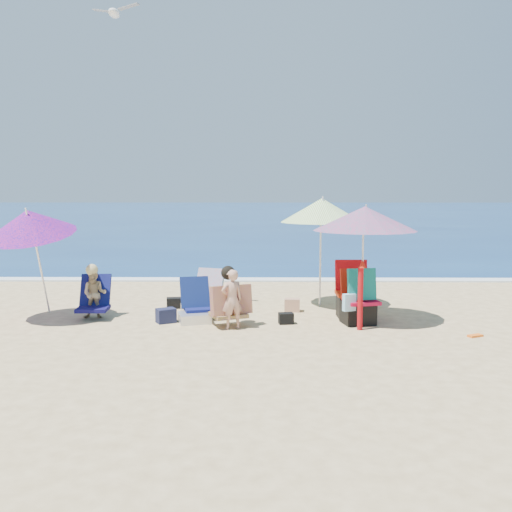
{
  "coord_description": "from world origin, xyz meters",
  "views": [
    {
      "loc": [
        -0.19,
        -9.01,
        2.28
      ],
      "look_at": [
        -0.3,
        1.0,
        1.1
      ],
      "focal_mm": 40.22,
      "sensor_mm": 36.0,
      "label": 1
    }
  ],
  "objects_px": {
    "seagull": "(114,13)",
    "umbrella_blue": "(29,222)",
    "person_center": "(231,299)",
    "umbrella_striped": "(322,210)",
    "chair_navy": "(196,310)",
    "furled_umbrella": "(361,291)",
    "camp_chair_right": "(358,304)",
    "person_left": "(94,294)",
    "chair_rainbow": "(204,300)",
    "camp_chair_left": "(353,301)",
    "umbrella_turquoise": "(365,219)"
  },
  "relations": [
    {
      "from": "umbrella_striped",
      "to": "furled_umbrella",
      "type": "height_order",
      "value": "umbrella_striped"
    },
    {
      "from": "furled_umbrella",
      "to": "chair_navy",
      "type": "bearing_deg",
      "value": 167.15
    },
    {
      "from": "chair_rainbow",
      "to": "person_center",
      "type": "xyz_separation_m",
      "value": [
        0.58,
        -1.3,
        0.28
      ]
    },
    {
      "from": "person_center",
      "to": "chair_rainbow",
      "type": "bearing_deg",
      "value": 114.15
    },
    {
      "from": "umbrella_turquoise",
      "to": "umbrella_blue",
      "type": "xyz_separation_m",
      "value": [
        -5.73,
        -0.01,
        -0.07
      ]
    },
    {
      "from": "umbrella_striped",
      "to": "chair_navy",
      "type": "distance_m",
      "value": 3.13
    },
    {
      "from": "furled_umbrella",
      "to": "person_center",
      "type": "distance_m",
      "value": 2.11
    },
    {
      "from": "chair_rainbow",
      "to": "camp_chair_left",
      "type": "xyz_separation_m",
      "value": [
        2.71,
        -0.51,
        0.1
      ]
    },
    {
      "from": "person_center",
      "to": "person_left",
      "type": "bearing_deg",
      "value": 164.48
    },
    {
      "from": "camp_chair_left",
      "to": "person_left",
      "type": "height_order",
      "value": "camp_chair_left"
    },
    {
      "from": "umbrella_turquoise",
      "to": "person_center",
      "type": "relative_size",
      "value": 2.03
    },
    {
      "from": "person_left",
      "to": "chair_navy",
      "type": "bearing_deg",
      "value": -5.67
    },
    {
      "from": "furled_umbrella",
      "to": "umbrella_blue",
      "type": "bearing_deg",
      "value": 173.61
    },
    {
      "from": "chair_rainbow",
      "to": "camp_chair_right",
      "type": "relative_size",
      "value": 0.93
    },
    {
      "from": "chair_navy",
      "to": "seagull",
      "type": "relative_size",
      "value": 0.93
    },
    {
      "from": "person_left",
      "to": "seagull",
      "type": "height_order",
      "value": "seagull"
    },
    {
      "from": "umbrella_striped",
      "to": "umbrella_blue",
      "type": "xyz_separation_m",
      "value": [
        -5.13,
        -1.31,
        -0.16
      ]
    },
    {
      "from": "umbrella_turquoise",
      "to": "chair_rainbow",
      "type": "height_order",
      "value": "umbrella_turquoise"
    },
    {
      "from": "umbrella_blue",
      "to": "camp_chair_right",
      "type": "bearing_deg",
      "value": -2.27
    },
    {
      "from": "furled_umbrella",
      "to": "umbrella_striped",
      "type": "bearing_deg",
      "value": 102.9
    },
    {
      "from": "umbrella_striped",
      "to": "seagull",
      "type": "xyz_separation_m",
      "value": [
        -3.86,
        -0.15,
        3.62
      ]
    },
    {
      "from": "furled_umbrella",
      "to": "chair_navy",
      "type": "height_order",
      "value": "furled_umbrella"
    },
    {
      "from": "camp_chair_left",
      "to": "camp_chair_right",
      "type": "xyz_separation_m",
      "value": [
        0.01,
        -0.52,
        0.05
      ]
    },
    {
      "from": "umbrella_turquoise",
      "to": "umbrella_striped",
      "type": "distance_m",
      "value": 1.44
    },
    {
      "from": "umbrella_striped",
      "to": "camp_chair_left",
      "type": "height_order",
      "value": "umbrella_striped"
    },
    {
      "from": "chair_navy",
      "to": "person_left",
      "type": "relative_size",
      "value": 0.89
    },
    {
      "from": "camp_chair_right",
      "to": "seagull",
      "type": "distance_m",
      "value": 6.86
    },
    {
      "from": "umbrella_striped",
      "to": "furled_umbrella",
      "type": "bearing_deg",
      "value": -77.1
    },
    {
      "from": "chair_rainbow",
      "to": "camp_chair_left",
      "type": "distance_m",
      "value": 2.76
    },
    {
      "from": "umbrella_blue",
      "to": "person_center",
      "type": "relative_size",
      "value": 2.1
    },
    {
      "from": "camp_chair_right",
      "to": "person_left",
      "type": "distance_m",
      "value": 4.6
    },
    {
      "from": "camp_chair_right",
      "to": "person_center",
      "type": "distance_m",
      "value": 2.16
    },
    {
      "from": "furled_umbrella",
      "to": "person_center",
      "type": "relative_size",
      "value": 1.16
    },
    {
      "from": "umbrella_striped",
      "to": "person_left",
      "type": "height_order",
      "value": "umbrella_striped"
    },
    {
      "from": "seagull",
      "to": "umbrella_blue",
      "type": "bearing_deg",
      "value": -137.59
    },
    {
      "from": "person_left",
      "to": "umbrella_striped",
      "type": "bearing_deg",
      "value": 15.37
    },
    {
      "from": "camp_chair_right",
      "to": "umbrella_striped",
      "type": "bearing_deg",
      "value": 107.28
    },
    {
      "from": "camp_chair_right",
      "to": "seagull",
      "type": "height_order",
      "value": "seagull"
    },
    {
      "from": "chair_navy",
      "to": "person_center",
      "type": "distance_m",
      "value": 0.87
    },
    {
      "from": "umbrella_striped",
      "to": "camp_chair_right",
      "type": "xyz_separation_m",
      "value": [
        0.48,
        -1.53,
        -1.51
      ]
    },
    {
      "from": "umbrella_blue",
      "to": "umbrella_striped",
      "type": "bearing_deg",
      "value": 14.33
    },
    {
      "from": "chair_navy",
      "to": "camp_chair_right",
      "type": "bearing_deg",
      "value": -4.62
    },
    {
      "from": "chair_rainbow",
      "to": "umbrella_blue",
      "type": "bearing_deg",
      "value": -164.42
    },
    {
      "from": "chair_rainbow",
      "to": "seagull",
      "type": "distance_m",
      "value": 5.53
    },
    {
      "from": "furled_umbrella",
      "to": "seagull",
      "type": "bearing_deg",
      "value": 157.51
    },
    {
      "from": "umbrella_turquoise",
      "to": "seagull",
      "type": "relative_size",
      "value": 2.18
    },
    {
      "from": "furled_umbrella",
      "to": "chair_rainbow",
      "type": "height_order",
      "value": "furled_umbrella"
    },
    {
      "from": "umbrella_striped",
      "to": "person_left",
      "type": "distance_m",
      "value": 4.49
    },
    {
      "from": "chair_navy",
      "to": "camp_chair_right",
      "type": "distance_m",
      "value": 2.79
    },
    {
      "from": "chair_navy",
      "to": "chair_rainbow",
      "type": "xyz_separation_m",
      "value": [
        0.06,
        0.8,
        0.01
      ]
    }
  ]
}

